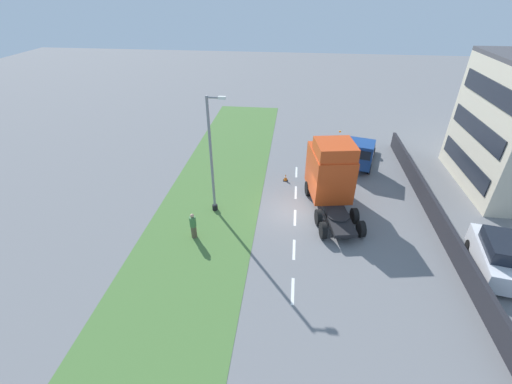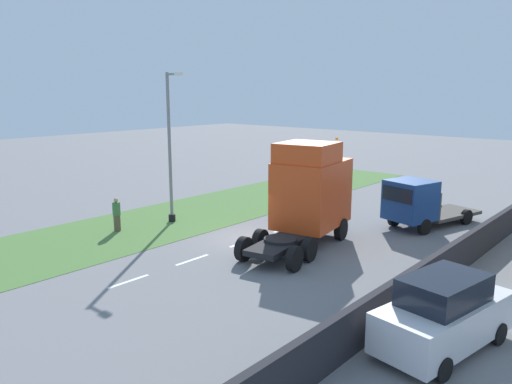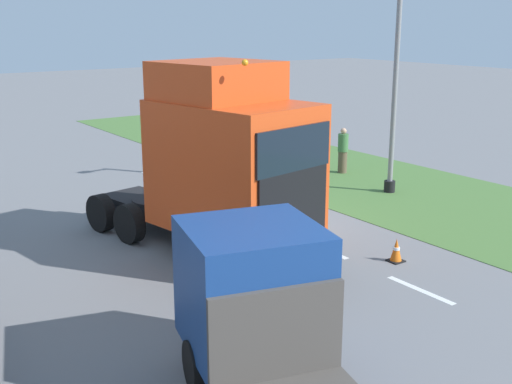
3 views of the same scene
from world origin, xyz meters
TOP-DOWN VIEW (x-y plane):
  - ground_plane at (0.00, 0.00)m, footprint 120.00×120.00m
  - grass_verge at (-6.00, 0.00)m, footprint 7.00×44.00m
  - lane_markings at (0.00, -0.70)m, footprint 0.16×14.60m
  - boundary_wall at (9.00, 0.00)m, footprint 0.25×24.00m
  - lorry_cab at (2.23, 1.43)m, footprint 3.71×7.11m
  - flatbed_truck at (5.10, 6.91)m, footprint 3.51×6.14m
  - parked_car at (10.76, -4.33)m, footprint 2.58×4.72m
  - lamp_post at (-5.46, -0.41)m, footprint 1.31×0.37m
  - pedestrian at (-6.16, -3.44)m, footprint 0.39×0.39m
  - traffic_cone_lead at (-0.85, 4.20)m, footprint 0.36×0.36m

SIDE VIEW (x-z plane):
  - ground_plane at x=0.00m, z-range 0.00..0.00m
  - lane_markings at x=0.00m, z-range 0.00..0.00m
  - grass_verge at x=-6.00m, z-range 0.00..0.01m
  - traffic_cone_lead at x=-0.85m, z-range -0.01..0.57m
  - boundary_wall at x=9.00m, z-range 0.00..1.37m
  - pedestrian at x=-6.16m, z-range -0.02..1.72m
  - parked_car at x=10.76m, z-range -0.04..2.11m
  - flatbed_truck at x=5.10m, z-range 0.07..2.66m
  - lorry_cab at x=2.23m, z-range -0.06..4.81m
  - lamp_post at x=-5.46m, z-range -0.34..7.60m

